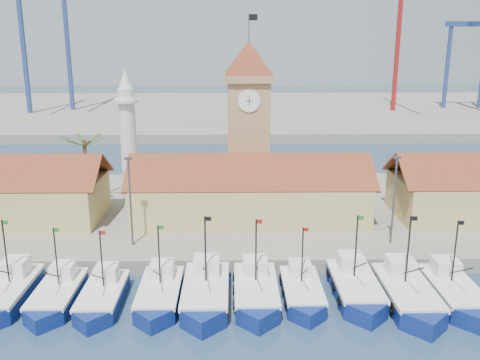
{
  "coord_description": "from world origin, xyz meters",
  "views": [
    {
      "loc": [
        -1.98,
        -38.16,
        21.96
      ],
      "look_at": [
        -1.14,
        18.0,
        6.56
      ],
      "focal_mm": 40.0,
      "sensor_mm": 36.0,
      "label": 1
    }
  ],
  "objects_px": {
    "boat_5": "(256,294)",
    "clock_tower": "(248,119)",
    "boat_0": "(6,295)",
    "minaret": "(128,135)"
  },
  "relations": [
    {
      "from": "boat_0",
      "to": "minaret",
      "type": "xyz_separation_m",
      "value": [
        6.04,
        25.18,
        8.95
      ]
    },
    {
      "from": "boat_5",
      "to": "clock_tower",
      "type": "xyz_separation_m",
      "value": [
        0.01,
        23.29,
        11.18
      ]
    },
    {
      "from": "boat_0",
      "to": "clock_tower",
      "type": "bearing_deg",
      "value": 47.77
    },
    {
      "from": "clock_tower",
      "to": "minaret",
      "type": "bearing_deg",
      "value": 172.39
    },
    {
      "from": "boat_5",
      "to": "minaret",
      "type": "relative_size",
      "value": 0.61
    },
    {
      "from": "clock_tower",
      "to": "boat_5",
      "type": "bearing_deg",
      "value": -90.02
    },
    {
      "from": "boat_5",
      "to": "minaret",
      "type": "distance_m",
      "value": 30.73
    },
    {
      "from": "boat_0",
      "to": "minaret",
      "type": "bearing_deg",
      "value": 76.52
    },
    {
      "from": "boat_0",
      "to": "boat_5",
      "type": "bearing_deg",
      "value": -0.31
    },
    {
      "from": "minaret",
      "to": "clock_tower",
      "type": "bearing_deg",
      "value": -7.61
    }
  ]
}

